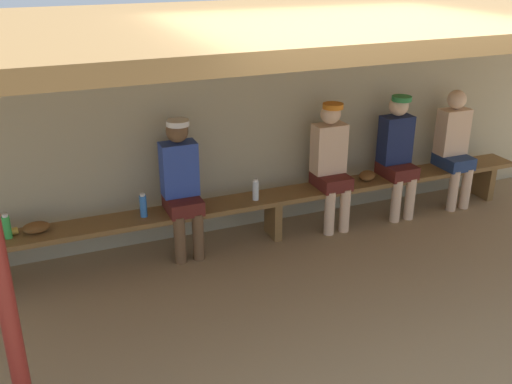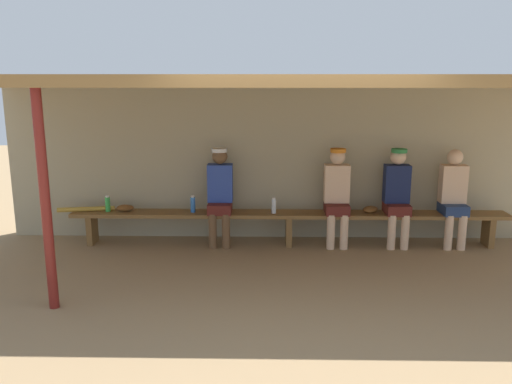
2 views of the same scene
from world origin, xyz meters
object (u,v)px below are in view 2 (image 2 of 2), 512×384
Objects in this scene: player_shirtless_tan at (397,193)px; player_in_white at (337,192)px; baseball_glove_dark_brown at (125,208)px; player_middle at (454,194)px; baseball_glove_worn at (370,209)px; player_rightmost at (220,192)px; water_bottle_blue at (193,204)px; water_bottle_orange at (274,206)px; bench at (289,218)px; water_bottle_green at (108,204)px; baseball_bat at (86,209)px; support_post at (45,202)px.

player_shirtless_tan and player_in_white have the same top height.
baseball_glove_dark_brown is at bearing 179.56° from player_shirtless_tan.
baseball_glove_worn is at bearing 179.23° from player_middle.
player_rightmost is at bearing 179.99° from player_middle.
player_in_white is 1.60m from player_rightmost.
player_shirtless_tan is 2.80m from water_bottle_blue.
baseball_glove_dark_brown is (-2.07, 0.07, -0.06)m from water_bottle_orange.
player_middle is at bearing -0.02° from player_in_white.
water_bottle_blue reaches higher than bench.
water_bottle_green is 0.29× the size of baseball_bat.
water_bottle_blue is at bearing -179.76° from player_in_white.
water_bottle_blue is 0.95m from baseball_glove_dark_brown.
water_bottle_orange is (-0.86, -0.04, -0.18)m from player_in_white.
player_shirtless_tan is at bearing -0.01° from water_bottle_green.
player_shirtless_tan is 3.98m from water_bottle_green.
water_bottle_orange is at bearing -169.98° from bench.
player_in_white is at bearing 2.71° from water_bottle_orange.
water_bottle_blue is 0.97× the size of baseball_glove_dark_brown.
player_middle is 3.56m from water_bottle_blue.
bench is 0.74m from player_in_white.
support_post is at bearing -118.56° from water_bottle_blue.
player_in_white is (-0.82, 0.00, 0.00)m from player_shirtless_tan.
water_bottle_blue is 1.12m from water_bottle_orange.
player_shirtless_tan reaches higher than water_bottle_blue.
player_shirtless_tan is 1.69m from water_bottle_orange.
baseball_glove_dark_brown is 0.54m from baseball_bat.
player_rightmost is 1.57m from water_bottle_green.
player_rightmost is 5.92× the size of water_bottle_green.
support_post is 2.44m from water_bottle_blue.
baseball_glove_dark_brown is at bearing 179.18° from bench.
baseball_bat is (-2.60, 0.04, -0.07)m from water_bottle_orange.
water_bottle_green is at bearing 179.99° from player_shirtless_tan.
support_post is 2.22m from baseball_glove_dark_brown.
baseball_bat is at bearing 2.21° from baseball_glove_dark_brown.
player_shirtless_tan is at bearing -43.71° from baseball_glove_worn.
bench is 2.26m from player_middle.
player_middle reaches higher than baseball_bat.
player_shirtless_tan reaches higher than baseball_bat.
player_shirtless_tan is 5.60× the size of baseball_glove_dark_brown.
player_in_white reaches higher than water_bottle_blue.
player_shirtless_tan is at bearing 179.96° from player_middle.
player_rightmost reaches higher than baseball_glove_worn.
water_bottle_green is at bearing 178.96° from water_bottle_orange.
baseball_glove_worn is (-0.35, 0.01, -0.24)m from player_shirtless_tan.
player_middle is (2.23, 0.00, 0.34)m from bench.
support_post is 0.37× the size of bench.
water_bottle_blue reaches higher than baseball_glove_dark_brown.
water_bottle_orange is at bearing -1.66° from water_bottle_blue.
water_bottle_orange is 0.92× the size of baseball_glove_dark_brown.
player_middle is 5.05m from baseball_bat.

